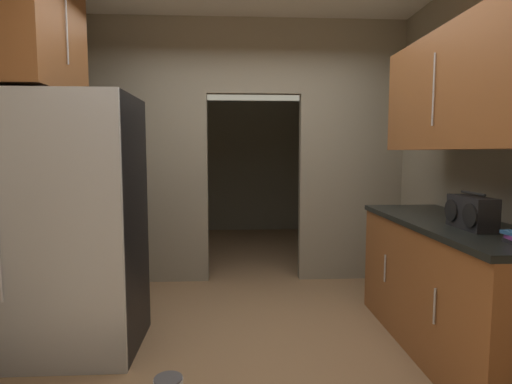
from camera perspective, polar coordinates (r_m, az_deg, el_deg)
name	(u,v)px	position (r m, az deg, el deg)	size (l,w,h in m)	color
ground	(258,351)	(3.15, 0.28, -21.12)	(20.00, 20.00, 0.00)	#93704C
kitchen_partition	(247,143)	(4.50, -1.20, 6.85)	(3.37, 0.12, 2.82)	gray
adjoining_room_shell	(244,152)	(6.52, -1.68, 5.49)	(3.37, 3.02, 2.82)	gray
refrigerator	(79,225)	(3.16, -23.26, -4.23)	(0.80, 0.78, 1.80)	black
lower_cabinet_run	(451,287)	(3.27, 25.34, -11.80)	(0.66, 1.85, 0.93)	brown
upper_cabinet_counterside	(460,90)	(3.16, 26.39, 12.57)	(0.36, 1.66, 0.80)	brown
upper_cabinet_fridgeside	(40,21)	(3.43, -27.76, 20.16)	(0.36, 0.88, 0.96)	brown
boombox	(471,213)	(2.92, 27.65, -2.53)	(0.15, 0.36, 0.23)	black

